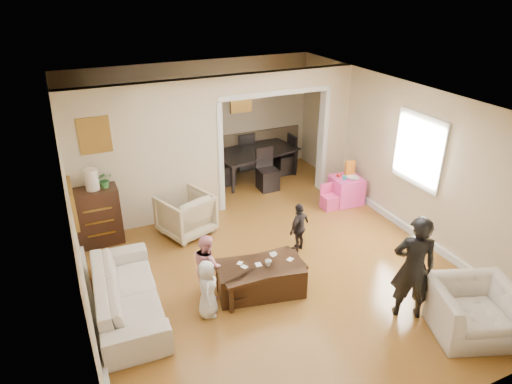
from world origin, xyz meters
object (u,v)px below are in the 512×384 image
child_kneel_a (208,289)px  child_toddler (299,227)px  dining_table (255,165)px  coffee_table (260,278)px  cyan_cup (345,178)px  play_table (346,190)px  armchair_back (186,214)px  adult_person (413,268)px  sofa (127,293)px  table_lamp (92,179)px  dresser (98,216)px  coffee_cup (268,263)px  armchair_front (473,310)px  child_kneel_b (207,265)px

child_kneel_a → child_toddler: (1.90, 0.90, 0.01)m
dining_table → child_toddler: bearing=-110.9°
coffee_table → cyan_cup: (2.69, 1.86, 0.36)m
child_toddler → play_table: bearing=-174.4°
armchair_back → adult_person: bearing=101.7°
adult_person → child_kneel_a: size_ratio=1.80×
adult_person → armchair_back: bearing=-27.4°
sofa → table_lamp: 2.20m
sofa → dresser: dresser is taller
dining_table → sofa: bearing=-145.5°
adult_person → child_kneel_a: bearing=5.8°
coffee_table → coffee_cup: (0.10, -0.05, 0.27)m
armchair_back → cyan_cup: size_ratio=10.49×
play_table → adult_person: 3.41m
play_table → dining_table: dining_table is taller
coffee_cup → table_lamp: bearing=130.2°
armchair_front → cyan_cup: size_ratio=12.99×
dresser → child_kneel_a: (1.09, -2.52, -0.08)m
armchair_back → child_kneel_b: bearing=62.9°
child_kneel_b → armchair_back: bearing=-14.3°
table_lamp → child_toddler: (2.99, -1.62, -0.76)m
dining_table → armchair_front: bearing=-94.9°
sofa → cyan_cup: cyan_cup is taller
child_toddler → adult_person: bearing=77.6°
dresser → child_toddler: dresser is taller
table_lamp → cyan_cup: table_lamp is taller
sofa → armchair_front: bearing=-116.2°
dresser → coffee_table: (1.94, -2.37, -0.28)m
cyan_cup → child_kneel_a: bearing=-150.4°
sofa → child_toddler: 2.91m
armchair_front → adult_person: size_ratio=0.68×
table_lamp → child_kneel_b: size_ratio=0.38×
armchair_front → child_kneel_b: child_kneel_b is taller
child_kneel_a → play_table: bearing=-38.5°
table_lamp → child_kneel_b: (1.24, -2.07, -0.72)m
table_lamp → dining_table: (3.56, 1.40, -0.86)m
cyan_cup → dresser: bearing=173.7°
coffee_table → armchair_front: bearing=-40.9°
cyan_cup → child_kneel_a: 4.07m
dresser → adult_person: bearing=-45.6°
armchair_back → dining_table: armchair_back is taller
coffee_table → coffee_cup: bearing=-26.6°
table_lamp → play_table: 4.84m
table_lamp → play_table: bearing=-5.6°
coffee_cup → child_toddler: 1.24m
table_lamp → play_table: table_lamp is taller
armchair_front → table_lamp: bearing=154.2°
cyan_cup → coffee_cup: bearing=-143.6°
adult_person → play_table: bearing=-80.4°
cyan_cup → adult_person: 3.30m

